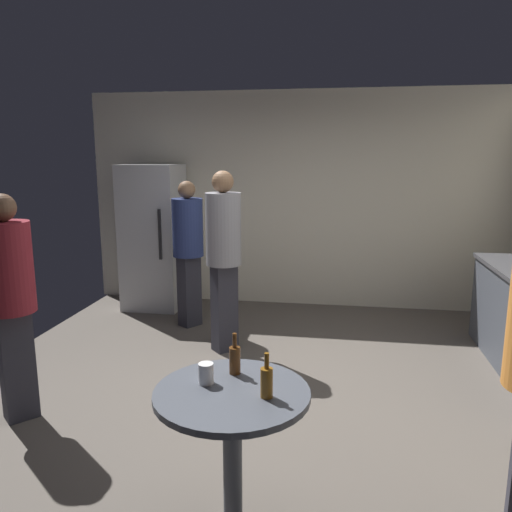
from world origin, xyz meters
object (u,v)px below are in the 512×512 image
object	(u,v)px
foreground_table	(232,409)
refrigerator	(154,237)
beer_bottle_amber	(267,381)
plastic_cup_white	(206,373)
person_in_gray_shirt	(224,247)
person_in_navy_shirt	(188,243)
beer_bottle_brown	(234,359)
person_in_maroon_shirt	(10,291)

from	to	relation	value
foreground_table	refrigerator	bearing A→B (deg)	116.10
beer_bottle_amber	plastic_cup_white	size ratio (longest dim) A/B	2.09
person_in_gray_shirt	foreground_table	bearing A→B (deg)	-28.37
person_in_gray_shirt	person_in_navy_shirt	world-z (taller)	person_in_gray_shirt
beer_bottle_amber	person_in_navy_shirt	bearing A→B (deg)	113.48
beer_bottle_amber	person_in_gray_shirt	size ratio (longest dim) A/B	0.13
beer_bottle_amber	plastic_cup_white	bearing A→B (deg)	163.45
beer_bottle_brown	person_in_gray_shirt	xyz separation A→B (m)	(-0.54, 2.10, 0.22)
person_in_maroon_shirt	beer_bottle_brown	bearing A→B (deg)	22.99
beer_bottle_amber	person_in_maroon_shirt	world-z (taller)	person_in_maroon_shirt
person_in_navy_shirt	person_in_maroon_shirt	xyz separation A→B (m)	(-0.64, -2.19, 0.01)
beer_bottle_amber	person_in_navy_shirt	size ratio (longest dim) A/B	0.14
beer_bottle_amber	plastic_cup_white	world-z (taller)	beer_bottle_amber
refrigerator	person_in_gray_shirt	size ratio (longest dim) A/B	1.02
beer_bottle_amber	person_in_maroon_shirt	xyz separation A→B (m)	(-1.95, 0.82, 0.15)
refrigerator	person_in_navy_shirt	world-z (taller)	refrigerator
foreground_table	beer_bottle_amber	size ratio (longest dim) A/B	3.48
plastic_cup_white	person_in_navy_shirt	xyz separation A→B (m)	(-0.98, 2.91, 0.17)
beer_bottle_brown	beer_bottle_amber	bearing A→B (deg)	-48.66
foreground_table	person_in_navy_shirt	xyz separation A→B (m)	(-1.12, 2.97, 0.33)
person_in_navy_shirt	refrigerator	bearing A→B (deg)	170.38
refrigerator	beer_bottle_brown	size ratio (longest dim) A/B	7.83
foreground_table	beer_bottle_amber	distance (m)	0.27
refrigerator	beer_bottle_amber	bearing A→B (deg)	-61.88
plastic_cup_white	beer_bottle_brown	bearing A→B (deg)	50.00
refrigerator	person_in_gray_shirt	bearing A→B (deg)	-47.47
refrigerator	beer_bottle_amber	distance (m)	4.15
plastic_cup_white	person_in_navy_shirt	world-z (taller)	person_in_navy_shirt
person_in_navy_shirt	foreground_table	bearing A→B (deg)	-33.90
foreground_table	person_in_gray_shirt	world-z (taller)	person_in_gray_shirt
person_in_gray_shirt	person_in_maroon_shirt	world-z (taller)	person_in_gray_shirt
plastic_cup_white	person_in_gray_shirt	size ratio (longest dim) A/B	0.06
refrigerator	person_in_navy_shirt	xyz separation A→B (m)	(0.65, -0.65, 0.06)
plastic_cup_white	beer_bottle_amber	bearing A→B (deg)	-16.55
refrigerator	beer_bottle_amber	size ratio (longest dim) A/B	7.83
beer_bottle_amber	foreground_table	bearing A→B (deg)	167.01
plastic_cup_white	refrigerator	bearing A→B (deg)	114.50
beer_bottle_amber	beer_bottle_brown	bearing A→B (deg)	131.34
person_in_gray_shirt	beer_bottle_brown	bearing A→B (deg)	-27.86
plastic_cup_white	person_in_maroon_shirt	world-z (taller)	person_in_maroon_shirt
person_in_gray_shirt	person_in_navy_shirt	distance (m)	0.87
beer_bottle_amber	beer_bottle_brown	size ratio (longest dim) A/B	1.00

